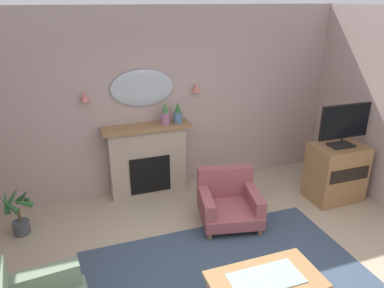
{
  "coord_description": "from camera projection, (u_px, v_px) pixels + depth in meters",
  "views": [
    {
      "loc": [
        -1.48,
        -2.58,
        2.96
      ],
      "look_at": [
        -0.01,
        1.58,
        1.19
      ],
      "focal_mm": 34.07,
      "sensor_mm": 36.0,
      "label": 1
    }
  ],
  "objects": [
    {
      "name": "wall_sconce_left",
      "position": [
        85.0,
        97.0,
        5.19
      ],
      "size": [
        0.14,
        0.14,
        0.14
      ],
      "primitive_type": "cone",
      "color": "#D17066"
    },
    {
      "name": "tv_cabinet",
      "position": [
        336.0,
        172.0,
        5.66
      ],
      "size": [
        0.8,
        0.57,
        0.9
      ],
      "color": "olive",
      "rests_on": "ground"
    },
    {
      "name": "mantel_vase_right",
      "position": [
        178.0,
        114.0,
        5.63
      ],
      "size": [
        0.14,
        0.14,
        0.33
      ],
      "color": "#4C7093",
      "rests_on": "fireplace"
    },
    {
      "name": "wall_back",
      "position": [
        166.0,
        102.0,
        5.76
      ],
      "size": [
        6.74,
        0.1,
        2.89
      ],
      "primitive_type": "cube",
      "color": "#B29993",
      "rests_on": "ground"
    },
    {
      "name": "mantel_vase_centre",
      "position": [
        165.0,
        115.0,
        5.57
      ],
      "size": [
        0.14,
        0.14,
        0.34
      ],
      "color": "#9E6084",
      "rests_on": "fireplace"
    },
    {
      "name": "armchair_beside_couch",
      "position": [
        228.0,
        200.0,
        5.15
      ],
      "size": [
        0.95,
        0.96,
        0.71
      ],
      "color": "#934C51",
      "rests_on": "ground"
    },
    {
      "name": "wall_sconce_right",
      "position": [
        196.0,
        88.0,
        5.71
      ],
      "size": [
        0.14,
        0.14,
        0.14
      ],
      "primitive_type": "cone",
      "color": "#D17066"
    },
    {
      "name": "potted_plant_small_fern",
      "position": [
        19.0,
        212.0,
        4.82
      ],
      "size": [
        0.44,
        0.43,
        0.65
      ],
      "color": "#474C56",
      "rests_on": "ground"
    },
    {
      "name": "fireplace",
      "position": [
        148.0,
        161.0,
        5.77
      ],
      "size": [
        1.36,
        0.36,
        1.16
      ],
      "color": "tan",
      "rests_on": "ground"
    },
    {
      "name": "patterned_rug",
      "position": [
        235.0,
        288.0,
        3.99
      ],
      "size": [
        3.2,
        2.4,
        0.01
      ],
      "primitive_type": "cube",
      "color": "#38475B",
      "rests_on": "ground"
    },
    {
      "name": "coffee_table",
      "position": [
        265.0,
        283.0,
        3.54
      ],
      "size": [
        1.1,
        0.6,
        0.45
      ],
      "color": "olive",
      "rests_on": "ground"
    },
    {
      "name": "wall_mirror",
      "position": [
        142.0,
        88.0,
        5.47
      ],
      "size": [
        0.96,
        0.06,
        0.56
      ],
      "primitive_type": "ellipsoid",
      "color": "#B2BCC6"
    },
    {
      "name": "tv_flatscreen",
      "position": [
        345.0,
        124.0,
        5.34
      ],
      "size": [
        0.84,
        0.24,
        0.65
      ],
      "color": "black",
      "rests_on": "tv_cabinet"
    }
  ]
}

